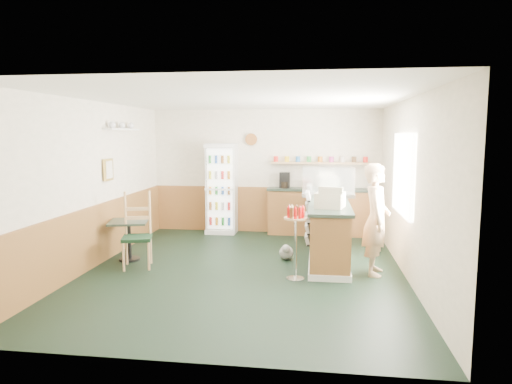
% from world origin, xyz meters
% --- Properties ---
extents(ground, '(6.00, 6.00, 0.00)m').
position_xyz_m(ground, '(0.00, 0.00, 0.00)').
color(ground, black).
rests_on(ground, ground).
extents(room_envelope, '(5.04, 6.02, 2.72)m').
position_xyz_m(room_envelope, '(-0.23, 0.73, 1.52)').
color(room_envelope, '#F1E3CE').
rests_on(room_envelope, ground).
extents(service_counter, '(0.68, 3.01, 1.01)m').
position_xyz_m(service_counter, '(1.35, 1.07, 0.46)').
color(service_counter, '#9C5E32').
rests_on(service_counter, ground).
extents(back_counter, '(2.24, 0.42, 1.69)m').
position_xyz_m(back_counter, '(1.19, 2.80, 0.55)').
color(back_counter, '#9C5E32').
rests_on(back_counter, ground).
extents(drinks_fridge, '(0.65, 0.54, 1.96)m').
position_xyz_m(drinks_fridge, '(-0.93, 2.74, 0.98)').
color(drinks_fridge, white).
rests_on(drinks_fridge, ground).
extents(display_case, '(0.96, 0.50, 0.54)m').
position_xyz_m(display_case, '(1.35, 1.56, 1.28)').
color(display_case, silver).
rests_on(display_case, service_counter).
extents(cash_register, '(0.51, 0.52, 0.24)m').
position_xyz_m(cash_register, '(1.35, 0.23, 1.13)').
color(cash_register, beige).
rests_on(cash_register, service_counter).
extents(shopkeeper, '(0.48, 0.62, 1.72)m').
position_xyz_m(shopkeeper, '(2.05, 0.09, 0.86)').
color(shopkeeper, tan).
rests_on(shopkeeper, ground).
extents(condiment_stand, '(0.35, 0.35, 1.10)m').
position_xyz_m(condiment_stand, '(0.84, -0.34, 0.76)').
color(condiment_stand, silver).
rests_on(condiment_stand, ground).
extents(newspaper_rack, '(0.09, 0.47, 0.94)m').
position_xyz_m(newspaper_rack, '(0.99, 1.00, 0.70)').
color(newspaper_rack, black).
rests_on(newspaper_rack, ground).
extents(cafe_table, '(0.76, 0.76, 0.69)m').
position_xyz_m(cafe_table, '(-2.05, 0.34, 0.49)').
color(cafe_table, black).
rests_on(cafe_table, ground).
extents(cafe_chair, '(0.56, 0.57, 1.23)m').
position_xyz_m(cafe_chair, '(-1.74, 0.04, 0.64)').
color(cafe_chair, black).
rests_on(cafe_chair, ground).
extents(dog_doorstop, '(0.24, 0.32, 0.29)m').
position_xyz_m(dog_doorstop, '(0.63, 0.71, 0.14)').
color(dog_doorstop, gray).
rests_on(dog_doorstop, ground).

